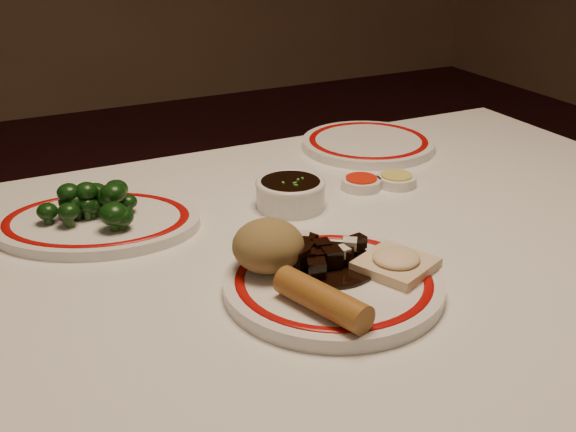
{
  "coord_description": "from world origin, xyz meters",
  "views": [
    {
      "loc": [
        -0.47,
        -0.74,
        1.18
      ],
      "look_at": [
        -0.09,
        0.02,
        0.8
      ],
      "focal_mm": 45.0,
      "sensor_mm": 36.0,
      "label": 1
    }
  ],
  "objects_px": {
    "dining_table": "(355,302)",
    "main_plate": "(333,284)",
    "spring_roll": "(322,299)",
    "soy_bowl": "(290,194)",
    "stirfry_heap": "(323,257)",
    "broccoli_plate": "(97,222)",
    "fried_wonton": "(396,262)",
    "broccoli_pile": "(92,201)",
    "rice_mound": "(268,246)"
  },
  "relations": [
    {
      "from": "dining_table",
      "to": "main_plate",
      "type": "relative_size",
      "value": 3.95
    },
    {
      "from": "spring_roll",
      "to": "soy_bowl",
      "type": "bearing_deg",
      "value": 52.13
    },
    {
      "from": "dining_table",
      "to": "stirfry_heap",
      "type": "height_order",
      "value": "stirfry_heap"
    },
    {
      "from": "dining_table",
      "to": "spring_roll",
      "type": "distance_m",
      "value": 0.25
    },
    {
      "from": "main_plate",
      "to": "broccoli_plate",
      "type": "distance_m",
      "value": 0.37
    },
    {
      "from": "dining_table",
      "to": "fried_wonton",
      "type": "relative_size",
      "value": 11.24
    },
    {
      "from": "fried_wonton",
      "to": "soy_bowl",
      "type": "bearing_deg",
      "value": 92.0
    },
    {
      "from": "broccoli_pile",
      "to": "soy_bowl",
      "type": "bearing_deg",
      "value": -12.57
    },
    {
      "from": "dining_table",
      "to": "stirfry_heap",
      "type": "bearing_deg",
      "value": -144.49
    },
    {
      "from": "main_plate",
      "to": "rice_mound",
      "type": "distance_m",
      "value": 0.09
    },
    {
      "from": "spring_roll",
      "to": "dining_table",
      "type": "bearing_deg",
      "value": 30.58
    },
    {
      "from": "rice_mound",
      "to": "broccoli_plate",
      "type": "bearing_deg",
      "value": 121.39
    },
    {
      "from": "spring_roll",
      "to": "fried_wonton",
      "type": "bearing_deg",
      "value": 2.32
    },
    {
      "from": "soy_bowl",
      "to": "rice_mound",
      "type": "bearing_deg",
      "value": -123.3
    },
    {
      "from": "dining_table",
      "to": "main_plate",
      "type": "height_order",
      "value": "main_plate"
    },
    {
      "from": "dining_table",
      "to": "broccoli_pile",
      "type": "xyz_separation_m",
      "value": [
        -0.31,
        0.21,
        0.13
      ]
    },
    {
      "from": "broccoli_plate",
      "to": "stirfry_heap",
      "type": "bearing_deg",
      "value": -51.72
    },
    {
      "from": "fried_wonton",
      "to": "stirfry_heap",
      "type": "xyz_separation_m",
      "value": [
        -0.07,
        0.05,
        0.0
      ]
    },
    {
      "from": "fried_wonton",
      "to": "broccoli_pile",
      "type": "height_order",
      "value": "broccoli_pile"
    },
    {
      "from": "main_plate",
      "to": "stirfry_heap",
      "type": "bearing_deg",
      "value": 83.6
    },
    {
      "from": "dining_table",
      "to": "broccoli_plate",
      "type": "relative_size",
      "value": 3.45
    },
    {
      "from": "stirfry_heap",
      "to": "soy_bowl",
      "type": "xyz_separation_m",
      "value": [
        0.06,
        0.21,
        -0.01
      ]
    },
    {
      "from": "dining_table",
      "to": "broccoli_pile",
      "type": "height_order",
      "value": "broccoli_pile"
    },
    {
      "from": "main_plate",
      "to": "rice_mound",
      "type": "height_order",
      "value": "rice_mound"
    },
    {
      "from": "stirfry_heap",
      "to": "broccoli_plate",
      "type": "bearing_deg",
      "value": 128.28
    },
    {
      "from": "spring_roll",
      "to": "broccoli_pile",
      "type": "height_order",
      "value": "broccoli_pile"
    },
    {
      "from": "rice_mound",
      "to": "fried_wonton",
      "type": "bearing_deg",
      "value": -27.46
    },
    {
      "from": "dining_table",
      "to": "main_plate",
      "type": "xyz_separation_m",
      "value": [
        -0.09,
        -0.1,
        0.1
      ]
    },
    {
      "from": "fried_wonton",
      "to": "main_plate",
      "type": "bearing_deg",
      "value": 168.98
    },
    {
      "from": "stirfry_heap",
      "to": "rice_mound",
      "type": "bearing_deg",
      "value": 159.99
    },
    {
      "from": "spring_roll",
      "to": "stirfry_heap",
      "type": "height_order",
      "value": "same"
    },
    {
      "from": "broccoli_pile",
      "to": "spring_roll",
      "type": "bearing_deg",
      "value": -66.23
    },
    {
      "from": "rice_mound",
      "to": "dining_table",
      "type": "bearing_deg",
      "value": 15.34
    },
    {
      "from": "dining_table",
      "to": "rice_mound",
      "type": "xyz_separation_m",
      "value": [
        -0.15,
        -0.04,
        0.14
      ]
    },
    {
      "from": "rice_mound",
      "to": "broccoli_plate",
      "type": "relative_size",
      "value": 0.25
    },
    {
      "from": "main_plate",
      "to": "spring_roll",
      "type": "bearing_deg",
      "value": -129.33
    },
    {
      "from": "main_plate",
      "to": "rice_mound",
      "type": "bearing_deg",
      "value": 136.52
    },
    {
      "from": "fried_wonton",
      "to": "stirfry_heap",
      "type": "bearing_deg",
      "value": 146.92
    },
    {
      "from": "main_plate",
      "to": "spring_roll",
      "type": "distance_m",
      "value": 0.08
    },
    {
      "from": "dining_table",
      "to": "soy_bowl",
      "type": "distance_m",
      "value": 0.19
    },
    {
      "from": "spring_roll",
      "to": "broccoli_pile",
      "type": "xyz_separation_m",
      "value": [
        -0.16,
        0.37,
        0.0
      ]
    },
    {
      "from": "stirfry_heap",
      "to": "broccoli_pile",
      "type": "xyz_separation_m",
      "value": [
        -0.21,
        0.28,
        0.01
      ]
    },
    {
      "from": "broccoli_pile",
      "to": "dining_table",
      "type": "bearing_deg",
      "value": -34.89
    },
    {
      "from": "rice_mound",
      "to": "broccoli_pile",
      "type": "height_order",
      "value": "rice_mound"
    },
    {
      "from": "broccoli_pile",
      "to": "fried_wonton",
      "type": "bearing_deg",
      "value": -48.42
    },
    {
      "from": "broccoli_pile",
      "to": "soy_bowl",
      "type": "relative_size",
      "value": 1.35
    },
    {
      "from": "main_plate",
      "to": "soy_bowl",
      "type": "height_order",
      "value": "soy_bowl"
    },
    {
      "from": "rice_mound",
      "to": "fried_wonton",
      "type": "relative_size",
      "value": 0.81
    },
    {
      "from": "spring_roll",
      "to": "main_plate",
      "type": "bearing_deg",
      "value": 33.58
    },
    {
      "from": "spring_roll",
      "to": "broccoli_plate",
      "type": "bearing_deg",
      "value": 96.84
    }
  ]
}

